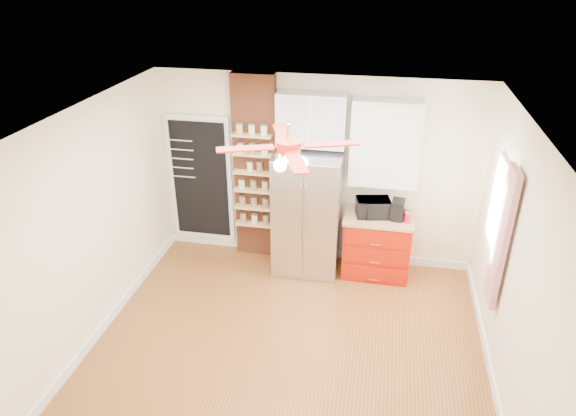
% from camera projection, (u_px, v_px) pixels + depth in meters
% --- Properties ---
extents(floor, '(4.50, 4.50, 0.00)m').
position_uv_depth(floor, '(289.00, 342.00, 6.02)').
color(floor, brown).
rests_on(floor, ground).
extents(ceiling, '(4.50, 4.50, 0.00)m').
position_uv_depth(ceiling, '(289.00, 119.00, 4.81)').
color(ceiling, white).
rests_on(ceiling, wall_back).
extents(wall_back, '(4.50, 0.02, 2.70)m').
position_uv_depth(wall_back, '(316.00, 171.00, 7.17)').
color(wall_back, '#FFF2CD').
rests_on(wall_back, floor).
extents(wall_front, '(4.50, 0.02, 2.70)m').
position_uv_depth(wall_front, '(236.00, 383.00, 3.66)').
color(wall_front, '#FFF2CD').
rests_on(wall_front, floor).
extents(wall_left, '(0.02, 4.00, 2.70)m').
position_uv_depth(wall_left, '(94.00, 224.00, 5.80)').
color(wall_left, '#FFF2CD').
rests_on(wall_left, floor).
extents(wall_right, '(0.02, 4.00, 2.70)m').
position_uv_depth(wall_right, '(514.00, 265.00, 5.03)').
color(wall_right, '#FFF2CD').
rests_on(wall_right, floor).
extents(chalkboard, '(0.95, 0.05, 1.95)m').
position_uv_depth(chalkboard, '(201.00, 180.00, 7.54)').
color(chalkboard, white).
rests_on(chalkboard, wall_back).
extents(brick_pillar, '(0.60, 0.16, 2.70)m').
position_uv_depth(brick_pillar, '(256.00, 169.00, 7.25)').
color(brick_pillar, brown).
rests_on(brick_pillar, floor).
extents(fridge, '(0.90, 0.70, 1.75)m').
position_uv_depth(fridge, '(308.00, 213.00, 7.07)').
color(fridge, silver).
rests_on(fridge, floor).
extents(upper_glass_cabinet, '(0.90, 0.35, 0.70)m').
position_uv_depth(upper_glass_cabinet, '(312.00, 119.00, 6.67)').
color(upper_glass_cabinet, white).
rests_on(upper_glass_cabinet, wall_back).
extents(red_cabinet, '(0.94, 0.64, 0.90)m').
position_uv_depth(red_cabinet, '(376.00, 245.00, 7.14)').
color(red_cabinet, '#A51403').
rests_on(red_cabinet, floor).
extents(upper_shelf_unit, '(0.90, 0.30, 1.15)m').
position_uv_depth(upper_shelf_unit, '(385.00, 144.00, 6.65)').
color(upper_shelf_unit, white).
rests_on(upper_shelf_unit, wall_back).
extents(window, '(0.04, 0.75, 1.05)m').
position_uv_depth(window, '(499.00, 207.00, 5.73)').
color(window, white).
rests_on(window, wall_right).
extents(curtain, '(0.06, 0.40, 1.55)m').
position_uv_depth(curtain, '(502.00, 238.00, 5.31)').
color(curtain, '#B21719').
rests_on(curtain, wall_right).
extents(ceiling_fan, '(1.40, 1.40, 0.44)m').
position_uv_depth(ceiling_fan, '(289.00, 147.00, 4.93)').
color(ceiling_fan, silver).
rests_on(ceiling_fan, ceiling).
extents(toaster_oven, '(0.50, 0.39, 0.25)m').
position_uv_depth(toaster_oven, '(373.00, 208.00, 6.89)').
color(toaster_oven, black).
rests_on(toaster_oven, red_cabinet).
extents(coffee_maker, '(0.19, 0.24, 0.27)m').
position_uv_depth(coffee_maker, '(398.00, 210.00, 6.81)').
color(coffee_maker, black).
rests_on(coffee_maker, red_cabinet).
extents(canister_left, '(0.09, 0.09, 0.13)m').
position_uv_depth(canister_left, '(407.00, 218.00, 6.75)').
color(canister_left, '#BC0A2E').
rests_on(canister_left, red_cabinet).
extents(canister_right, '(0.11, 0.11, 0.14)m').
position_uv_depth(canister_right, '(406.00, 213.00, 6.87)').
color(canister_right, '#BA2B0A').
rests_on(canister_right, red_cabinet).
extents(pantry_jar_oats, '(0.09, 0.09, 0.13)m').
position_uv_depth(pantry_jar_oats, '(250.00, 166.00, 7.11)').
color(pantry_jar_oats, '#F0EFB7').
rests_on(pantry_jar_oats, brick_pillar).
extents(pantry_jar_beans, '(0.09, 0.09, 0.13)m').
position_uv_depth(pantry_jar_beans, '(260.00, 168.00, 7.06)').
color(pantry_jar_beans, brown).
rests_on(pantry_jar_beans, brick_pillar).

